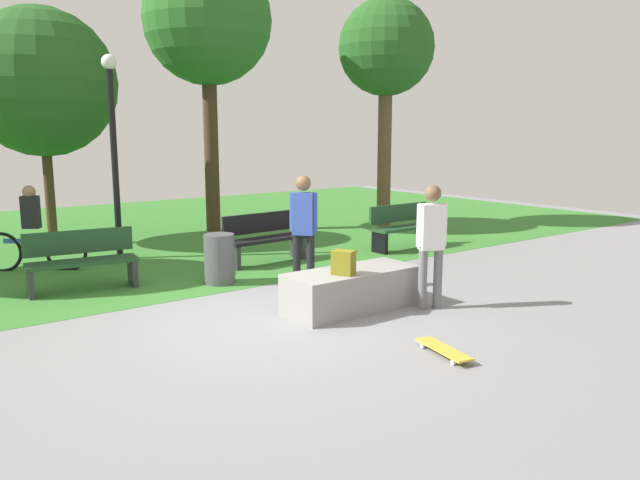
# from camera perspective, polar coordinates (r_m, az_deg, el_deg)

# --- Properties ---
(ground_plane) EXTENTS (28.00, 28.00, 0.00)m
(ground_plane) POSITION_cam_1_polar(r_m,az_deg,el_deg) (8.14, -4.97, -7.27)
(ground_plane) COLOR gray
(grass_lawn) EXTENTS (26.60, 12.47, 0.01)m
(grass_lawn) POSITION_cam_1_polar(r_m,az_deg,el_deg) (15.14, -20.69, 0.22)
(grass_lawn) COLOR #387A2D
(grass_lawn) RESTS_ON ground_plane
(concrete_ledge) EXTENTS (1.89, 0.77, 0.55)m
(concrete_ledge) POSITION_cam_1_polar(r_m,az_deg,el_deg) (8.49, 2.94, -4.57)
(concrete_ledge) COLOR gray
(concrete_ledge) RESTS_ON ground_plane
(backpack_on_ledge) EXTENTS (0.31, 0.34, 0.32)m
(backpack_on_ledge) POSITION_cam_1_polar(r_m,az_deg,el_deg) (8.13, 2.17, -2.09)
(backpack_on_ledge) COLOR olive
(backpack_on_ledge) RESTS_ON concrete_ledge
(skater_performing_trick) EXTENTS (0.40, 0.32, 1.70)m
(skater_performing_trick) POSITION_cam_1_polar(r_m,az_deg,el_deg) (8.50, 10.20, 0.26)
(skater_performing_trick) COLOR slate
(skater_performing_trick) RESTS_ON ground_plane
(skater_watching) EXTENTS (0.36, 0.37, 1.75)m
(skater_watching) POSITION_cam_1_polar(r_m,az_deg,el_deg) (9.41, -1.53, 1.57)
(skater_watching) COLOR black
(skater_watching) RESTS_ON ground_plane
(skateboard_by_ledge) EXTENTS (0.36, 0.82, 0.08)m
(skateboard_by_ledge) POSITION_cam_1_polar(r_m,az_deg,el_deg) (6.99, 11.28, -9.83)
(skateboard_by_ledge) COLOR gold
(skateboard_by_ledge) RESTS_ON ground_plane
(park_bench_center_lawn) EXTENTS (1.61, 0.51, 0.91)m
(park_bench_center_lawn) POSITION_cam_1_polar(r_m,az_deg,el_deg) (12.89, 7.67, 1.32)
(park_bench_center_lawn) COLOR #1E4223
(park_bench_center_lawn) RESTS_ON ground_plane
(park_bench_far_left) EXTENTS (1.65, 0.67, 0.91)m
(park_bench_far_left) POSITION_cam_1_polar(r_m,az_deg,el_deg) (10.12, -21.06, -1.67)
(park_bench_far_left) COLOR #1E4223
(park_bench_far_left) RESTS_ON ground_plane
(park_bench_by_oak) EXTENTS (1.63, 0.57, 0.91)m
(park_bench_by_oak) POSITION_cam_1_polar(r_m,az_deg,el_deg) (11.46, -5.12, 0.28)
(park_bench_by_oak) COLOR black
(park_bench_by_oak) RESTS_ON ground_plane
(tree_tall_oak) EXTENTS (2.38, 2.38, 5.63)m
(tree_tall_oak) POSITION_cam_1_polar(r_m,az_deg,el_deg) (16.12, 6.10, 16.91)
(tree_tall_oak) COLOR brown
(tree_tall_oak) RESTS_ON grass_lawn
(tree_slender_maple) EXTENTS (2.97, 2.97, 6.42)m
(tree_slender_maple) POSITION_cam_1_polar(r_m,az_deg,el_deg) (15.38, -10.30, 19.10)
(tree_slender_maple) COLOR #42301E
(tree_slender_maple) RESTS_ON grass_lawn
(tree_young_birch) EXTENTS (3.03, 3.03, 4.90)m
(tree_young_birch) POSITION_cam_1_polar(r_m,az_deg,el_deg) (14.30, -24.23, 13.04)
(tree_young_birch) COLOR #42301E
(tree_young_birch) RESTS_ON grass_lawn
(lamp_post) EXTENTS (0.28, 0.28, 3.78)m
(lamp_post) POSITION_cam_1_polar(r_m,az_deg,el_deg) (12.24, -18.46, 9.12)
(lamp_post) COLOR black
(lamp_post) RESTS_ON ground_plane
(trash_bin) EXTENTS (0.48, 0.48, 0.80)m
(trash_bin) POSITION_cam_1_polar(r_m,az_deg,el_deg) (9.99, -9.22, -1.73)
(trash_bin) COLOR #4C4C51
(trash_bin) RESTS_ON ground_plane
(cyclist_on_bicycle) EXTENTS (1.56, 1.04, 1.52)m
(cyclist_on_bicycle) POSITION_cam_1_polar(r_m,az_deg,el_deg) (11.83, -24.90, 0.43)
(cyclist_on_bicycle) COLOR black
(cyclist_on_bicycle) RESTS_ON ground_plane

